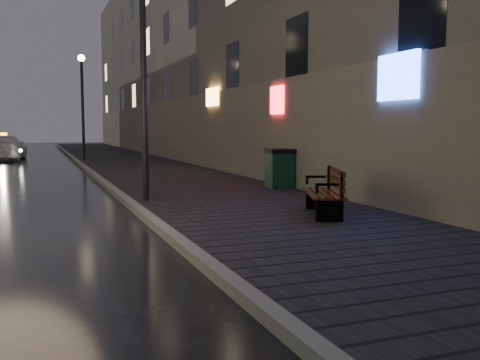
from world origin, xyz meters
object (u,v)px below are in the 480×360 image
object	(u,v)px
lamp_far	(82,94)
trash_bin	(280,168)
bench	(327,192)
lamp_near	(143,53)
taxi_mid	(4,148)

from	to	relation	value
lamp_far	trash_bin	distance (m)	15.61
trash_bin	bench	bearing A→B (deg)	-98.79
lamp_near	lamp_far	bearing A→B (deg)	90.00
lamp_near	taxi_mid	bearing A→B (deg)	101.10
lamp_far	taxi_mid	size ratio (longest dim) A/B	1.12
lamp_near	bench	world-z (taller)	lamp_near
lamp_near	bench	xyz separation A→B (m)	(2.82, -3.34, -2.89)
lamp_near	taxi_mid	size ratio (longest dim) A/B	1.12
lamp_far	taxi_mid	bearing A→B (deg)	135.46
trash_bin	taxi_mid	xyz separation A→B (m)	(-7.84, 18.67, -0.01)
lamp_near	bench	bearing A→B (deg)	-49.86
lamp_near	trash_bin	world-z (taller)	lamp_near
bench	trash_bin	bearing A→B (deg)	97.28
lamp_far	taxi_mid	xyz separation A→B (m)	(-3.89, 3.83, -2.80)
lamp_far	taxi_mid	distance (m)	6.13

